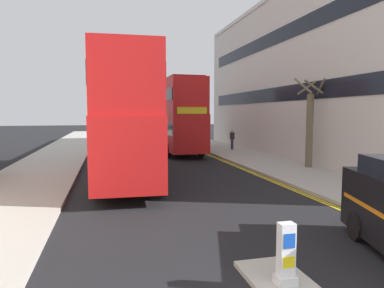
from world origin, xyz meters
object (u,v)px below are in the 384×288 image
object	(u,v)px
pedestrian_far	(232,139)
double_decker_bus_oncoming	(174,114)
keep_left_bollard	(286,256)
double_decker_bus_away	(126,115)

from	to	relation	value
pedestrian_far	double_decker_bus_oncoming	bearing A→B (deg)	174.22
keep_left_bollard	double_decker_bus_away	bearing A→B (deg)	101.04
keep_left_bollard	double_decker_bus_oncoming	world-z (taller)	double_decker_bus_oncoming
double_decker_bus_oncoming	pedestrian_far	size ratio (longest dim) A/B	6.71
double_decker_bus_oncoming	pedestrian_far	bearing A→B (deg)	-5.78
double_decker_bus_oncoming	pedestrian_far	world-z (taller)	double_decker_bus_oncoming
double_decker_bus_away	pedestrian_far	world-z (taller)	double_decker_bus_away
double_decker_bus_away	double_decker_bus_oncoming	world-z (taller)	same
double_decker_bus_away	keep_left_bollard	bearing A→B (deg)	-78.96
keep_left_bollard	double_decker_bus_away	size ratio (longest dim) A/B	0.10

